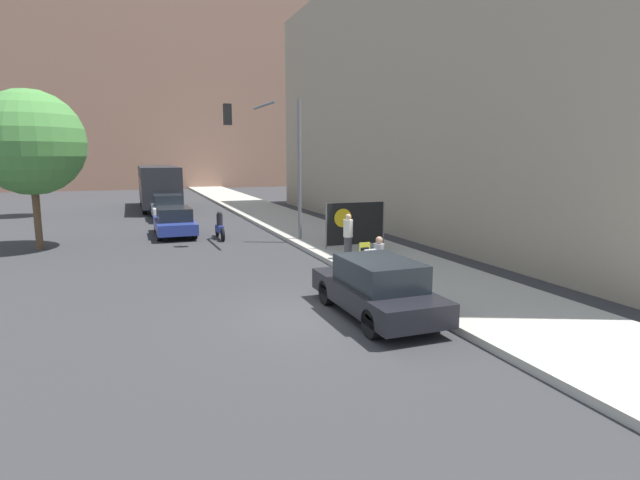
{
  "coord_description": "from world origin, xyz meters",
  "views": [
    {
      "loc": [
        -4.14,
        -10.89,
        3.83
      ],
      "look_at": [
        1.46,
        3.89,
        1.16
      ],
      "focal_mm": 28.0,
      "sensor_mm": 36.0,
      "label": 1
    }
  ],
  "objects_px": {
    "car_on_road_nearest": "(174,221)",
    "car_on_road_midblock": "(168,207)",
    "street_tree_midblock": "(32,147)",
    "parked_car_curbside": "(377,288)",
    "city_bus_on_road": "(158,185)",
    "traffic_light_pole": "(274,146)",
    "street_tree_near_curb": "(30,143)",
    "seated_protester": "(380,255)",
    "jogger_on_sidewalk": "(348,236)",
    "motorcycle_on_road": "(220,227)",
    "protest_banner": "(355,224)"
  },
  "relations": [
    {
      "from": "seated_protester",
      "to": "car_on_road_midblock",
      "type": "bearing_deg",
      "value": 126.79
    },
    {
      "from": "city_bus_on_road",
      "to": "motorcycle_on_road",
      "type": "distance_m",
      "value": 15.15
    },
    {
      "from": "car_on_road_nearest",
      "to": "jogger_on_sidewalk",
      "type": "bearing_deg",
      "value": -59.08
    },
    {
      "from": "jogger_on_sidewalk",
      "to": "city_bus_on_road",
      "type": "height_order",
      "value": "city_bus_on_road"
    },
    {
      "from": "car_on_road_midblock",
      "to": "city_bus_on_road",
      "type": "distance_m",
      "value": 6.55
    },
    {
      "from": "jogger_on_sidewalk",
      "to": "motorcycle_on_road",
      "type": "bearing_deg",
      "value": -58.37
    },
    {
      "from": "car_on_road_nearest",
      "to": "street_tree_midblock",
      "type": "distance_m",
      "value": 14.07
    },
    {
      "from": "protest_banner",
      "to": "parked_car_curbside",
      "type": "bearing_deg",
      "value": -111.15
    },
    {
      "from": "seated_protester",
      "to": "street_tree_midblock",
      "type": "distance_m",
      "value": 26.39
    },
    {
      "from": "car_on_road_nearest",
      "to": "city_bus_on_road",
      "type": "distance_m",
      "value": 13.29
    },
    {
      "from": "car_on_road_nearest",
      "to": "car_on_road_midblock",
      "type": "bearing_deg",
      "value": 88.48
    },
    {
      "from": "jogger_on_sidewalk",
      "to": "city_bus_on_road",
      "type": "xyz_separation_m",
      "value": [
        -5.29,
        22.09,
        0.79
      ]
    },
    {
      "from": "parked_car_curbside",
      "to": "motorcycle_on_road",
      "type": "distance_m",
      "value": 12.99
    },
    {
      "from": "traffic_light_pole",
      "to": "car_on_road_midblock",
      "type": "height_order",
      "value": "traffic_light_pole"
    },
    {
      "from": "seated_protester",
      "to": "parked_car_curbside",
      "type": "bearing_deg",
      "value": -96.85
    },
    {
      "from": "protest_banner",
      "to": "parked_car_curbside",
      "type": "relative_size",
      "value": 0.61
    },
    {
      "from": "jogger_on_sidewalk",
      "to": "city_bus_on_road",
      "type": "bearing_deg",
      "value": -70.43
    },
    {
      "from": "parked_car_curbside",
      "to": "jogger_on_sidewalk",
      "type": "bearing_deg",
      "value": 72.64
    },
    {
      "from": "car_on_road_midblock",
      "to": "city_bus_on_road",
      "type": "height_order",
      "value": "city_bus_on_road"
    },
    {
      "from": "car_on_road_midblock",
      "to": "seated_protester",
      "type": "bearing_deg",
      "value": -74.85
    },
    {
      "from": "traffic_light_pole",
      "to": "street_tree_near_curb",
      "type": "bearing_deg",
      "value": 166.2
    },
    {
      "from": "street_tree_midblock",
      "to": "street_tree_near_curb",
      "type": "bearing_deg",
      "value": -81.42
    },
    {
      "from": "traffic_light_pole",
      "to": "city_bus_on_road",
      "type": "height_order",
      "value": "traffic_light_pole"
    },
    {
      "from": "traffic_light_pole",
      "to": "street_tree_near_curb",
      "type": "height_order",
      "value": "street_tree_near_curb"
    },
    {
      "from": "protest_banner",
      "to": "street_tree_near_curb",
      "type": "distance_m",
      "value": 13.51
    },
    {
      "from": "street_tree_midblock",
      "to": "protest_banner",
      "type": "bearing_deg",
      "value": -52.04
    },
    {
      "from": "seated_protester",
      "to": "car_on_road_nearest",
      "type": "bearing_deg",
      "value": 135.64
    },
    {
      "from": "traffic_light_pole",
      "to": "parked_car_curbside",
      "type": "relative_size",
      "value": 1.42
    },
    {
      "from": "car_on_road_nearest",
      "to": "traffic_light_pole",
      "type": "bearing_deg",
      "value": -45.56
    },
    {
      "from": "motorcycle_on_road",
      "to": "traffic_light_pole",
      "type": "bearing_deg",
      "value": -48.29
    },
    {
      "from": "car_on_road_nearest",
      "to": "city_bus_on_road",
      "type": "xyz_separation_m",
      "value": [
        0.01,
        13.25,
        1.09
      ]
    },
    {
      "from": "city_bus_on_road",
      "to": "motorcycle_on_road",
      "type": "bearing_deg",
      "value": -82.8
    },
    {
      "from": "protest_banner",
      "to": "street_tree_near_curb",
      "type": "xyz_separation_m",
      "value": [
        -12.11,
        5.04,
        3.23
      ]
    },
    {
      "from": "protest_banner",
      "to": "motorcycle_on_road",
      "type": "relative_size",
      "value": 1.21
    },
    {
      "from": "street_tree_near_curb",
      "to": "jogger_on_sidewalk",
      "type": "bearing_deg",
      "value": -33.35
    },
    {
      "from": "car_on_road_nearest",
      "to": "car_on_road_midblock",
      "type": "height_order",
      "value": "car_on_road_midblock"
    },
    {
      "from": "jogger_on_sidewalk",
      "to": "street_tree_midblock",
      "type": "bearing_deg",
      "value": -51.41
    },
    {
      "from": "city_bus_on_road",
      "to": "car_on_road_nearest",
      "type": "bearing_deg",
      "value": -90.04
    },
    {
      "from": "jogger_on_sidewalk",
      "to": "street_tree_near_curb",
      "type": "distance_m",
      "value": 13.44
    },
    {
      "from": "city_bus_on_road",
      "to": "street_tree_midblock",
      "type": "relative_size",
      "value": 1.71
    },
    {
      "from": "city_bus_on_road",
      "to": "street_tree_midblock",
      "type": "height_order",
      "value": "street_tree_midblock"
    },
    {
      "from": "jogger_on_sidewalk",
      "to": "car_on_road_midblock",
      "type": "distance_m",
      "value": 16.45
    },
    {
      "from": "motorcycle_on_road",
      "to": "city_bus_on_road",
      "type": "bearing_deg",
      "value": 97.2
    },
    {
      "from": "protest_banner",
      "to": "car_on_road_midblock",
      "type": "height_order",
      "value": "protest_banner"
    },
    {
      "from": "seated_protester",
      "to": "jogger_on_sidewalk",
      "type": "relative_size",
      "value": 0.75
    },
    {
      "from": "car_on_road_midblock",
      "to": "city_bus_on_road",
      "type": "xyz_separation_m",
      "value": [
        -0.17,
        6.46,
        1.04
      ]
    },
    {
      "from": "seated_protester",
      "to": "city_bus_on_road",
      "type": "relative_size",
      "value": 0.12
    },
    {
      "from": "parked_car_curbside",
      "to": "car_on_road_nearest",
      "type": "bearing_deg",
      "value": 103.43
    },
    {
      "from": "protest_banner",
      "to": "street_tree_midblock",
      "type": "relative_size",
      "value": 0.44
    },
    {
      "from": "seated_protester",
      "to": "traffic_light_pole",
      "type": "xyz_separation_m",
      "value": [
        -1.2,
        7.54,
        3.43
      ]
    }
  ]
}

